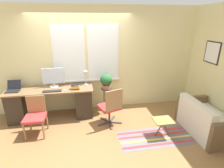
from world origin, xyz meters
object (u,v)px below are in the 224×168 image
object	(u,v)px
book_stack	(75,87)
plant_stand	(106,91)
office_chair_swivel	(111,106)
couch_loveseat	(205,121)
laptop	(13,89)
mouse	(65,90)
folding_stool	(163,121)
desk_chair_wooden	(35,115)
potted_plant	(106,81)
desk_lamp	(85,74)
monitor	(53,77)
keyboard	(52,91)

from	to	relation	value
book_stack	plant_stand	size ratio (longest dim) A/B	0.30
office_chair_swivel	couch_loveseat	distance (m)	2.09
laptop	mouse	distance (m)	1.22
couch_loveseat	folding_stool	distance (m)	0.97
desk_chair_wooden	potted_plant	world-z (taller)	potted_plant
laptop	mouse	xyz separation A→B (m)	(1.20, -0.22, -0.03)
book_stack	folding_stool	xyz separation A→B (m)	(1.79, -1.09, -0.48)
desk_lamp	book_stack	bearing A→B (deg)	-133.71
potted_plant	laptop	bearing A→B (deg)	179.94
plant_stand	monitor	bearing A→B (deg)	175.08
laptop	desk_chair_wooden	size ratio (longest dim) A/B	0.39
desk_lamp	plant_stand	bearing A→B (deg)	-13.91
office_chair_swivel	keyboard	bearing A→B (deg)	-36.63
mouse	laptop	bearing A→B (deg)	169.46
office_chair_swivel	folding_stool	distance (m)	1.18
book_stack	monitor	bearing A→B (deg)	154.59
desk_chair_wooden	office_chair_swivel	bearing A→B (deg)	3.17
desk_lamp	couch_loveseat	world-z (taller)	desk_lamp
potted_plant	couch_loveseat	bearing A→B (deg)	-32.47
book_stack	potted_plant	world-z (taller)	potted_plant
couch_loveseat	plant_stand	bearing A→B (deg)	57.53
mouse	potted_plant	bearing A→B (deg)	12.33
monitor	folding_stool	size ratio (longest dim) A/B	1.33
mouse	plant_stand	world-z (taller)	mouse
monitor	desk_lamp	distance (m)	0.78
desk_chair_wooden	keyboard	bearing A→B (deg)	57.01
desk_lamp	office_chair_swivel	bearing A→B (deg)	-54.56
keyboard	monitor	bearing A→B (deg)	88.36
book_stack	couch_loveseat	bearing A→B (deg)	-22.23
laptop	book_stack	world-z (taller)	laptop
office_chair_swivel	folding_stool	bearing A→B (deg)	129.45
laptop	book_stack	size ratio (longest dim) A/B	1.54
laptop	folding_stool	world-z (taller)	laptop
monitor	laptop	bearing A→B (deg)	-173.18
desk_lamp	couch_loveseat	bearing A→B (deg)	-29.10
desk_lamp	potted_plant	distance (m)	0.55
monitor	plant_stand	world-z (taller)	monitor
laptop	office_chair_swivel	xyz separation A→B (m)	(2.22, -0.62, -0.34)
desk_lamp	plant_stand	size ratio (longest dim) A/B	0.55
laptop	plant_stand	world-z (taller)	laptop
office_chair_swivel	potted_plant	distance (m)	0.74
desk_lamp	book_stack	xyz separation A→B (m)	(-0.25, -0.27, -0.23)
laptop	potted_plant	distance (m)	2.21
potted_plant	keyboard	bearing A→B (deg)	-170.84
desk_lamp	laptop	bearing A→B (deg)	-175.79
book_stack	office_chair_swivel	bearing A→B (deg)	-31.39
plant_stand	office_chair_swivel	bearing A→B (deg)	-88.45
laptop	mouse	world-z (taller)	laptop
desk_chair_wooden	office_chair_swivel	size ratio (longest dim) A/B	0.88
office_chair_swivel	couch_loveseat	xyz separation A→B (m)	(1.97, -0.65, -0.21)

